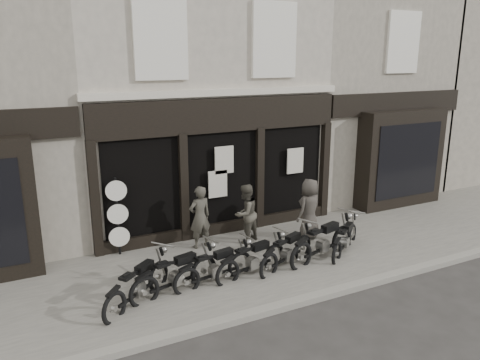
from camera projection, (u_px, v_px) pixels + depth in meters
name	position (u px, v px, depth m)	size (l,w,h in m)	color
ground_plane	(276.00, 278.00, 10.83)	(90.00, 90.00, 0.00)	#2D2B28
pavement	(257.00, 261.00, 11.59)	(30.00, 4.20, 0.12)	#615C55
kerb	(307.00, 299.00, 9.73)	(30.00, 0.25, 0.13)	gray
central_building	(182.00, 85.00, 14.92)	(7.30, 6.22, 8.34)	#BEB3A3
neighbour_right	(342.00, 82.00, 17.65)	(5.60, 6.73, 8.34)	#A09687
motorcycle_0	(138.00, 288.00, 9.52)	(1.81, 1.54, 1.03)	black
motorcycle_1	(176.00, 278.00, 9.93)	(2.15, 0.86, 1.05)	black
motorcycle_2	(215.00, 270.00, 10.32)	(2.06, 0.66, 0.99)	black
motorcycle_3	(253.00, 262.00, 10.72)	(2.04, 0.76, 0.99)	black
motorcycle_4	(287.00, 254.00, 11.18)	(1.96, 1.09, 1.00)	black
motorcycle_5	(323.00, 245.00, 11.59)	(2.30, 0.97, 1.13)	black
motorcycle_6	(345.00, 241.00, 11.98)	(1.73, 1.34, 0.95)	black
man_left	(200.00, 217.00, 12.08)	(0.60, 0.40, 1.66)	#3F3C34
man_centre	(245.00, 213.00, 12.45)	(0.78, 0.60, 1.60)	#48443A
man_right	(309.00, 209.00, 12.74)	(0.81, 0.53, 1.66)	#3E3933
advert_sign_post	(118.00, 220.00, 11.59)	(0.52, 0.33, 2.12)	black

